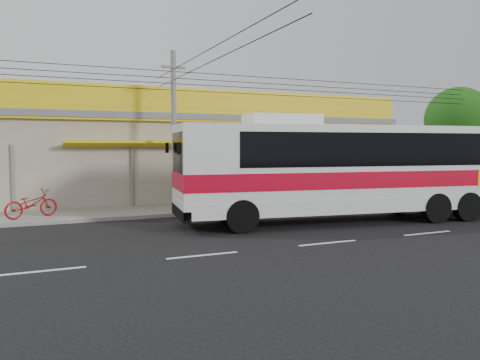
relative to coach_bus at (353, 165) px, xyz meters
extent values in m
plane|color=black|center=(-3.24, -0.62, -2.19)|extent=(120.00, 120.00, 0.00)
cube|color=slate|center=(-3.24, 5.38, -2.12)|extent=(30.00, 3.20, 0.15)
cube|color=gray|center=(-3.24, 10.98, -0.09)|extent=(22.00, 8.00, 4.20)
cube|color=slate|center=(-3.24, 10.98, 2.16)|extent=(22.60, 8.60, 0.30)
cube|color=yellow|center=(-3.24, 6.86, 2.71)|extent=(22.00, 0.24, 1.60)
cube|color=#A80909|center=(-5.24, 6.83, 2.71)|extent=(9.00, 0.10, 1.20)
cube|color=#15781D|center=(3.26, 6.83, 2.71)|extent=(2.40, 0.10, 1.10)
cube|color=navy|center=(5.96, 6.83, 2.71)|extent=(2.20, 0.10, 1.10)
cube|color=#A80909|center=(-12.24, 6.83, 2.71)|extent=(3.00, 0.10, 1.10)
cube|color=gold|center=(-5.24, 6.68, 0.81)|extent=(10.00, 1.20, 0.37)
cube|color=silver|center=(-0.21, 0.03, -0.09)|extent=(13.51, 4.50, 3.20)
cube|color=red|center=(-0.21, 0.03, -0.48)|extent=(13.55, 4.54, 0.61)
cube|color=yellow|center=(5.49, -0.74, -0.48)|extent=(2.13, 3.03, 0.66)
cube|color=black|center=(0.56, -0.07, 0.62)|extent=(11.32, 4.24, 1.22)
cube|color=black|center=(-6.69, 0.90, 0.40)|extent=(0.50, 2.43, 1.66)
cube|color=silver|center=(-2.95, 0.39, 1.71)|extent=(2.83, 1.89, 0.40)
cylinder|color=black|center=(-4.97, -0.59, -1.62)|extent=(1.19, 0.50, 1.15)
cylinder|color=black|center=(-4.64, 1.88, -1.62)|extent=(1.19, 0.50, 1.15)
cylinder|color=black|center=(4.12, -1.81, -1.62)|extent=(1.19, 0.50, 1.15)
cylinder|color=black|center=(4.45, 0.66, -1.62)|extent=(1.19, 0.50, 1.15)
imported|color=maroon|center=(-11.53, 4.89, -1.50)|extent=(2.17, 1.54, 1.08)
cylinder|color=#5C5C5A|center=(-5.82, 4.78, 1.30)|extent=(0.23, 0.23, 6.99)
cube|color=#5C5C5A|center=(-5.82, 4.78, 4.10)|extent=(1.05, 0.10, 0.10)
cylinder|color=black|center=(12.74, 6.46, -0.53)|extent=(0.38, 0.38, 3.33)
sphere|color=#10480F|center=(12.74, 6.46, 2.39)|extent=(3.96, 3.96, 3.96)
sphere|color=#10480F|center=(13.36, 6.15, 1.77)|extent=(2.50, 2.50, 2.50)
camera|label=1|loc=(-11.25, -14.91, 0.77)|focal=35.00mm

